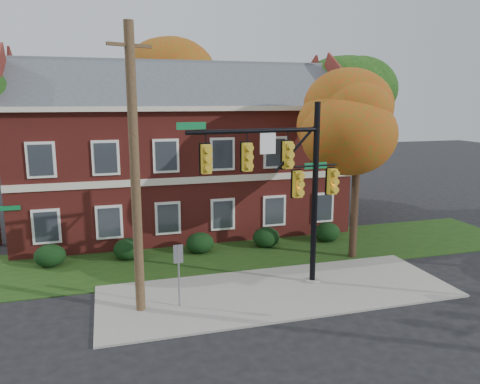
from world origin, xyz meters
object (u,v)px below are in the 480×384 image
object	(u,v)px
hedge_right	(266,237)
traffic_signal	(286,176)
tree_right_rear	(349,91)
tree_near_right	(365,119)
tree_far_rear	(181,82)
sign_post	(179,266)
utility_pole	(135,172)
hedge_center	(200,243)
hedge_left	(128,249)
hedge_far_right	(327,232)
apartment_building	(181,144)
hedge_far_left	(50,256)

from	to	relation	value
hedge_right	traffic_signal	xyz separation A→B (m)	(-1.12, -5.35, 4.11)
tree_right_rear	traffic_signal	distance (m)	14.95
tree_near_right	tree_far_rear	bearing A→B (deg)	110.27
sign_post	tree_right_rear	bearing A→B (deg)	40.75
tree_far_rear	utility_pole	size ratio (longest dim) A/B	1.14
tree_right_rear	utility_pole	xyz separation A→B (m)	(-14.70, -12.00, -3.02)
hedge_center	hedge_left	bearing A→B (deg)	180.00
tree_far_rear	hedge_left	bearing A→B (deg)	-110.29
hedge_far_right	tree_far_rear	bearing A→B (deg)	113.37
utility_pole	tree_right_rear	bearing A→B (deg)	17.54
apartment_building	hedge_left	bearing A→B (deg)	-123.67
tree_far_rear	sign_post	size ratio (longest dim) A/B	4.76
hedge_center	tree_right_rear	bearing A→B (deg)	28.37
apartment_building	hedge_far_left	bearing A→B (deg)	-143.11
hedge_left	hedge_center	distance (m)	3.50
tree_near_right	sign_post	bearing A→B (deg)	-161.00
hedge_right	hedge_far_right	bearing A→B (deg)	0.00
hedge_right	sign_post	xyz separation A→B (m)	(-5.49, -6.01, 1.12)
traffic_signal	tree_right_rear	bearing A→B (deg)	45.52
hedge_right	utility_pole	world-z (taller)	utility_pole
tree_near_right	sign_post	distance (m)	10.96
hedge_right	tree_right_rear	xyz separation A→B (m)	(7.81, 6.11, 7.60)
hedge_left	traffic_signal	size ratio (longest dim) A/B	0.19
hedge_right	traffic_signal	size ratio (longest dim) A/B	0.19
hedge_left	hedge_right	distance (m)	7.00
hedge_center	tree_near_right	world-z (taller)	tree_near_right
hedge_center	utility_pole	world-z (taller)	utility_pole
hedge_left	traffic_signal	bearing A→B (deg)	-42.33
hedge_center	traffic_signal	bearing A→B (deg)	-66.05
apartment_building	tree_far_rear	world-z (taller)	tree_far_rear
hedge_center	hedge_far_left	bearing A→B (deg)	180.00
hedge_center	sign_post	distance (m)	6.42
hedge_center	hedge_far_right	xyz separation A→B (m)	(7.00, 0.00, 0.00)
sign_post	hedge_far_right	bearing A→B (deg)	32.17
hedge_right	traffic_signal	world-z (taller)	traffic_signal
hedge_center	tree_far_rear	distance (m)	15.57
tree_far_rear	hedge_far_left	bearing A→B (deg)	-122.50
hedge_far_left	traffic_signal	size ratio (longest dim) A/B	0.19
sign_post	apartment_building	bearing A→B (deg)	78.40
apartment_building	tree_right_rear	xyz separation A→B (m)	(11.31, 0.86, 3.13)
apartment_building	traffic_signal	distance (m)	10.88
tree_near_right	utility_pole	bearing A→B (deg)	-163.93
hedge_right	tree_right_rear	bearing A→B (deg)	38.02
hedge_far_left	sign_post	bearing A→B (deg)	-50.16
tree_near_right	tree_right_rear	world-z (taller)	tree_right_rear
hedge_left	utility_pole	size ratio (longest dim) A/B	0.14
hedge_center	utility_pole	xyz separation A→B (m)	(-3.38, -5.89, 4.58)
hedge_far_left	tree_right_rear	distance (m)	20.75
hedge_far_left	hedge_right	size ratio (longest dim) A/B	1.00
hedge_left	tree_near_right	size ratio (longest dim) A/B	0.16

